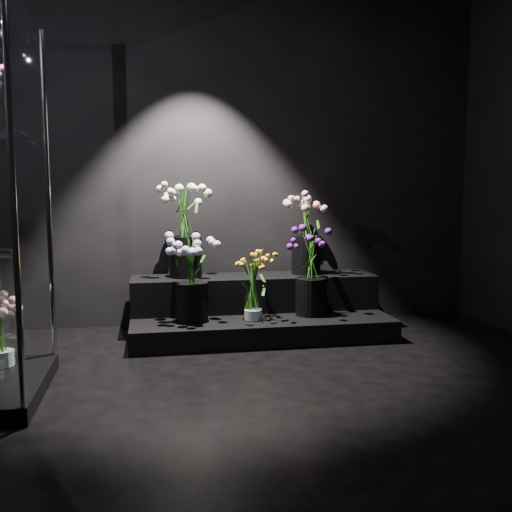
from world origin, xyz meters
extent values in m
plane|color=black|center=(0.00, 0.00, 0.00)|extent=(4.00, 4.00, 0.00)
plane|color=black|center=(0.00, 2.00, 1.40)|extent=(4.00, 0.00, 4.00)
cube|color=black|center=(0.01, 1.50, 0.08)|extent=(1.98, 0.88, 0.17)
cube|color=black|center=(0.01, 1.72, 0.30)|extent=(1.98, 0.44, 0.28)
cylinder|color=white|center=(-0.07, 1.32, 0.28)|extent=(0.14, 0.14, 0.22)
cylinder|color=black|center=(-0.53, 1.37, 0.31)|extent=(0.25, 0.25, 0.29)
cylinder|color=black|center=(0.40, 1.41, 0.31)|extent=(0.24, 0.24, 0.29)
cylinder|color=black|center=(-0.55, 1.75, 0.60)|extent=(0.26, 0.26, 0.33)
cylinder|color=black|center=(0.45, 1.75, 0.60)|extent=(0.24, 0.24, 0.32)
cylinder|color=white|center=(-1.70, 0.69, 0.23)|extent=(0.15, 0.15, 0.27)
camera|label=1|loc=(-0.81, -2.80, 1.13)|focal=40.00mm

